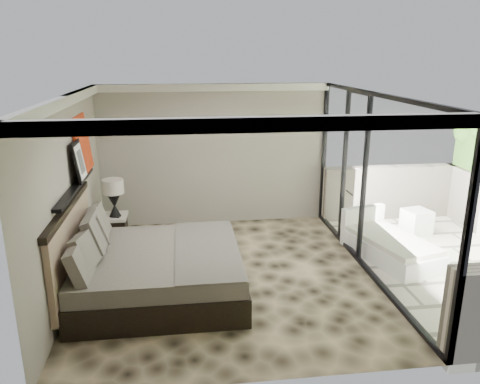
{
  "coord_description": "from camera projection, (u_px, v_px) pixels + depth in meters",
  "views": [
    {
      "loc": [
        -0.64,
        -6.63,
        3.34
      ],
      "look_at": [
        0.25,
        0.4,
        1.25
      ],
      "focal_mm": 35.0,
      "sensor_mm": 36.0,
      "label": 1
    }
  ],
  "objects": [
    {
      "name": "floor",
      "position": [
        227.0,
        276.0,
        7.33
      ],
      "size": [
        5.0,
        5.0,
        0.0
      ],
      "primitive_type": "plane",
      "color": "black",
      "rests_on": "ground"
    },
    {
      "name": "ceiling",
      "position": [
        226.0,
        95.0,
        6.54
      ],
      "size": [
        4.5,
        5.0,
        0.02
      ],
      "primitive_type": "cube",
      "color": "silver",
      "rests_on": "back_wall"
    },
    {
      "name": "glass_wall",
      "position": [
        372.0,
        185.0,
        7.2
      ],
      "size": [
        0.08,
        5.0,
        2.8
      ],
      "primitive_type": "cube",
      "color": "white",
      "rests_on": "floor"
    },
    {
      "name": "back_wall",
      "position": [
        214.0,
        156.0,
        9.3
      ],
      "size": [
        4.5,
        0.02,
        2.8
      ],
      "primitive_type": "cube",
      "color": "gray",
      "rests_on": "floor"
    },
    {
      "name": "table_lamp",
      "position": [
        114.0,
        193.0,
        8.35
      ],
      "size": [
        0.38,
        0.38,
        0.69
      ],
      "color": "black",
      "rests_on": "nightstand"
    },
    {
      "name": "nightstand",
      "position": [
        114.0,
        229.0,
        8.59
      ],
      "size": [
        0.67,
        0.67,
        0.51
      ],
      "primitive_type": "cube",
      "rotation": [
        0.0,
        0.0,
        -0.41
      ],
      "color": "black",
      "rests_on": "floor"
    },
    {
      "name": "ottoman",
      "position": [
        416.0,
        221.0,
        9.06
      ],
      "size": [
        0.54,
        0.54,
        0.46
      ],
      "primitive_type": "cube",
      "rotation": [
        0.0,
        0.0,
        0.21
      ],
      "color": "silver",
      "rests_on": "terrace_slab"
    },
    {
      "name": "terrace_slab",
      "position": [
        451.0,
        266.0,
        7.8
      ],
      "size": [
        3.0,
        5.0,
        0.12
      ],
      "primitive_type": "cube",
      "color": "beige",
      "rests_on": "ground"
    },
    {
      "name": "picture_ledge",
      "position": [
        75.0,
        187.0,
        6.74
      ],
      "size": [
        0.12,
        2.2,
        0.05
      ],
      "primitive_type": "cube",
      "color": "black",
      "rests_on": "left_wall"
    },
    {
      "name": "framed_print",
      "position": [
        79.0,
        161.0,
        6.87
      ],
      "size": [
        0.11,
        0.5,
        0.6
      ],
      "primitive_type": "cube",
      "rotation": [
        0.0,
        -0.14,
        0.0
      ],
      "color": "black",
      "rests_on": "picture_ledge"
    },
    {
      "name": "abstract_canvas",
      "position": [
        82.0,
        144.0,
        7.39
      ],
      "size": [
        0.13,
        0.9,
        0.9
      ],
      "primitive_type": "cube",
      "rotation": [
        0.0,
        -0.1,
        0.0
      ],
      "color": "#AE3A0E",
      "rests_on": "picture_ledge"
    },
    {
      "name": "lounger",
      "position": [
        389.0,
        245.0,
        7.96
      ],
      "size": [
        1.28,
        1.9,
        0.68
      ],
      "rotation": [
        0.0,
        0.0,
        0.26
      ],
      "color": "white",
      "rests_on": "terrace_slab"
    },
    {
      "name": "bed",
      "position": [
        152.0,
        269.0,
        6.7
      ],
      "size": [
        2.4,
        2.32,
        1.33
      ],
      "color": "black",
      "rests_on": "floor"
    },
    {
      "name": "left_wall",
      "position": [
        70.0,
        196.0,
        6.66
      ],
      "size": [
        0.02,
        5.0,
        2.8
      ],
      "primitive_type": "cube",
      "color": "gray",
      "rests_on": "floor"
    }
  ]
}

